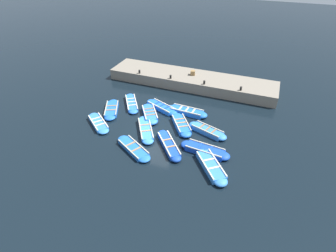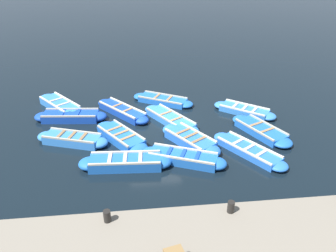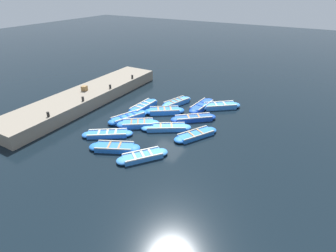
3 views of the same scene
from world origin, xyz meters
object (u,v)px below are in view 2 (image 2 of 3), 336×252
Objects in this scene: bollard_mid_north at (107,216)px; bollard_mid_south at (231,207)px; boat_far_corner at (163,100)px; boat_bow_out at (121,137)px; boat_near_quay at (60,105)px; boat_centre at (183,158)px; boat_stern_in at (122,111)px; boat_outer_left at (170,119)px; boat_inner_gap at (72,139)px; boat_alongside at (244,110)px; boat_end_of_row at (249,150)px; boat_tucked at (261,130)px; boat_drifting at (125,162)px; boat_mid_row at (190,140)px; boat_outer_right at (71,116)px.

bollard_mid_north is 3.39m from bollard_mid_south.
boat_bow_out is (3.90, -2.21, 0.05)m from boat_far_corner.
boat_far_corner is (-0.21, 5.50, -0.05)m from boat_near_quay.
boat_near_quay is 0.97× the size of boat_centre.
boat_centre is at bearing 28.40° from boat_stern_in.
boat_far_corner is 0.97× the size of boat_outer_left.
bollard_mid_south is at bearing 41.72° from boat_inner_gap.
bollard_mid_south is (7.50, 0.84, 1.06)m from boat_outer_left.
bollard_mid_north reaches higher than boat_inner_gap.
bollard_mid_north is at bearing -38.60° from boat_alongside.
boat_bow_out is at bearing -106.89° from boat_end_of_row.
boat_tucked is (3.92, 4.17, 0.01)m from boat_far_corner.
boat_outer_left reaches higher than boat_alongside.
boat_drifting is (0.41, -5.07, 0.05)m from boat_end_of_row.
boat_mid_row is at bearing -80.88° from boat_tucked.
boat_centre is at bearing 52.52° from boat_bow_out.
bollard_mid_north is at bearing -30.50° from boat_mid_row.
boat_mid_row is (4.25, 6.29, -0.00)m from boat_near_quay.
boat_outer_left is at bearing 108.91° from boat_inner_gap.
boat_inner_gap is (-0.03, -8.49, 0.03)m from boat_tucked.
bollard_mid_south reaches higher than boat_near_quay.
boat_outer_right is (-2.32, -8.90, 0.03)m from boat_tucked.
bollard_mid_north reaches higher than boat_outer_left.
boat_inner_gap is at bearing -96.44° from boat_mid_row.
boat_mid_row reaches higher than boat_outer_left.
bollard_mid_south is at bearing 90.00° from bollard_mid_north.
boat_stern_in is (-4.59, -2.48, -0.01)m from boat_centre.
boat_end_of_row is at bearing 29.15° from boat_far_corner.
boat_outer_left is at bearing -178.10° from boat_centre.
boat_far_corner is 2.52m from boat_stern_in.
boat_mid_row reaches higher than boat_end_of_row.
boat_drifting reaches higher than boat_outer_left.
boat_outer_left is (-2.11, -0.63, -0.04)m from boat_mid_row.
boat_mid_row is 3.42m from boat_tucked.
boat_near_quay reaches higher than boat_alongside.
boat_centre is 2.28m from boat_drifting.
boat_outer_left is at bearing 64.47° from boat_stern_in.
boat_mid_row is at bearing 83.56° from boat_inner_gap.
boat_drifting is 10.43× the size of bollard_mid_south.
boat_far_corner is at bearing -176.02° from boat_outer_left.
boat_end_of_row is (1.04, 2.28, -0.05)m from boat_mid_row.
boat_outer_right is at bearing -71.32° from boat_far_corner.
bollard_mid_north reaches higher than boat_bow_out.
boat_outer_right is (0.38, -2.53, 0.01)m from boat_stern_in.
boat_outer_right is (-0.75, -4.90, 0.03)m from boat_outer_left.
boat_centre is 10.04× the size of bollard_mid_south.
boat_near_quay reaches higher than boat_stern_in.
boat_drifting is at bearing 32.36° from boat_outer_right.
boat_end_of_row is at bearing 154.55° from bollard_mid_south.
boat_far_corner is 2.35m from boat_outer_left.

